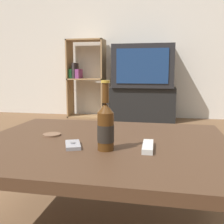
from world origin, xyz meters
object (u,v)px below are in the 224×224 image
Objects in this scene: beer_bottle at (106,126)px; cell_phone at (73,145)px; bookshelf at (85,78)px; tv_stand at (143,104)px; television at (144,66)px; remote_control at (148,147)px.

cell_phone is (-0.14, 0.02, -0.08)m from beer_bottle.
bookshelf is at bearing 108.50° from beer_bottle.
cell_phone is at bearing 172.97° from beer_bottle.
tv_stand is at bearing -5.13° from bookshelf.
beer_bottle is at bearing -88.37° from television.
tv_stand is 3.47× the size of beer_bottle.
beer_bottle reaches higher than cell_phone.
bookshelf reaches higher than remote_control.
beer_bottle is (0.98, -2.94, -0.11)m from bookshelf.
cell_phone is 0.84× the size of remote_control.
bookshelf is 4.44× the size of beer_bottle.
beer_bottle is at bearing -71.50° from bookshelf.
television is at bearing 93.24° from remote_control.
television is 3.19× the size of beer_bottle.
television is 0.72× the size of bookshelf.
tv_stand is at bearing 91.63° from beer_bottle.
bookshelf is 3.05m from cell_phone.
remote_control is at bearing 14.76° from beer_bottle.
television reaches higher than tv_stand.
beer_bottle is 0.16m from cell_phone.
tv_stand reaches higher than remote_control.
cell_phone is at bearing -176.88° from remote_control.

